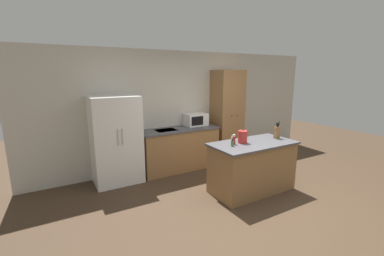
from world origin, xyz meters
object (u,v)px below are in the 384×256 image
object	(u,v)px
spice_bottle_amber_oil	(234,140)
knife_block	(277,132)
microwave	(196,119)
pantry_cabinet	(227,116)
spice_bottle_tall_dark	(232,143)
refrigerator	(116,140)
kettle	(243,137)
spice_bottle_short_red	(233,140)

from	to	relation	value
spice_bottle_amber_oil	knife_block	bearing A→B (deg)	-4.16
microwave	pantry_cabinet	bearing A→B (deg)	-5.16
spice_bottle_tall_dark	microwave	bearing A→B (deg)	79.43
pantry_cabinet	knife_block	world-z (taller)	pantry_cabinet
refrigerator	kettle	bearing A→B (deg)	-39.99
knife_block	spice_bottle_short_red	size ratio (longest dim) A/B	2.62
spice_bottle_short_red	knife_block	bearing A→B (deg)	-10.36
pantry_cabinet	spice_bottle_amber_oil	bearing A→B (deg)	-124.18
spice_bottle_short_red	kettle	size ratio (longest dim) A/B	0.51
spice_bottle_amber_oil	kettle	size ratio (longest dim) A/B	0.72
refrigerator	spice_bottle_tall_dark	size ratio (longest dim) A/B	13.93
pantry_cabinet	spice_bottle_tall_dark	bearing A→B (deg)	-125.15
refrigerator	spice_bottle_short_red	world-z (taller)	refrigerator
kettle	microwave	bearing A→B (deg)	88.96
pantry_cabinet	microwave	distance (m)	0.85
refrigerator	knife_block	size ratio (longest dim) A/B	5.23
refrigerator	knife_block	distance (m)	3.07
microwave	kettle	world-z (taller)	microwave
spice_bottle_tall_dark	refrigerator	bearing A→B (deg)	133.50
spice_bottle_tall_dark	spice_bottle_amber_oil	distance (m)	0.13
pantry_cabinet	spice_bottle_tall_dark	xyz separation A→B (m)	(-1.17, -1.66, -0.13)
pantry_cabinet	spice_bottle_amber_oil	xyz separation A→B (m)	(-1.08, -1.58, -0.10)
spice_bottle_amber_oil	microwave	bearing A→B (deg)	82.12
refrigerator	spice_bottle_amber_oil	distance (m)	2.25
kettle	spice_bottle_tall_dark	bearing A→B (deg)	-164.19
kettle	spice_bottle_short_red	bearing A→B (deg)	147.55
pantry_cabinet	spice_bottle_short_red	size ratio (longest dim) A/B	17.70
pantry_cabinet	microwave	size ratio (longest dim) A/B	4.38
microwave	knife_block	size ratio (longest dim) A/B	1.54
spice_bottle_tall_dark	kettle	world-z (taller)	kettle
knife_block	pantry_cabinet	bearing A→B (deg)	86.58
pantry_cabinet	kettle	distance (m)	1.81
spice_bottle_amber_oil	kettle	xyz separation A→B (m)	(0.20, 0.00, 0.03)
microwave	knife_block	distance (m)	1.89
pantry_cabinet	spice_bottle_short_red	xyz separation A→B (m)	(-1.02, -1.49, -0.13)
spice_bottle_tall_dark	kettle	size ratio (longest dim) A/B	0.50
microwave	spice_bottle_tall_dark	bearing A→B (deg)	-100.57
spice_bottle_amber_oil	kettle	bearing A→B (deg)	1.40
microwave	spice_bottle_amber_oil	bearing A→B (deg)	-97.88
refrigerator	spice_bottle_tall_dark	distance (m)	2.23
pantry_cabinet	spice_bottle_short_red	world-z (taller)	pantry_cabinet
knife_block	refrigerator	bearing A→B (deg)	148.30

